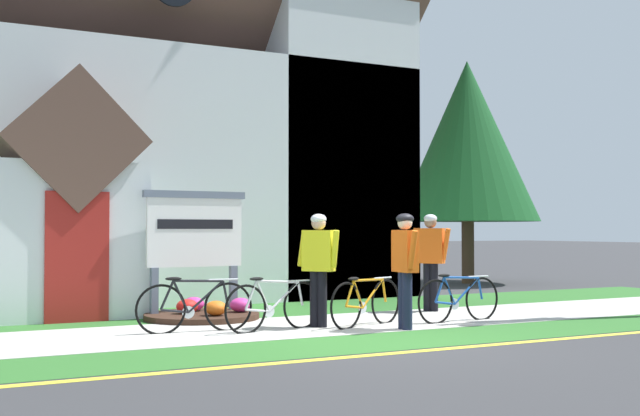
# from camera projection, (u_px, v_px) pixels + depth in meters

# --- Properties ---
(ground) EXTENTS (140.00, 140.00, 0.00)m
(ground) POSITION_uv_depth(u_px,v_px,m) (258.00, 313.00, 14.09)
(ground) COLOR #333335
(sidewalk_slab) EXTENTS (32.00, 2.52, 0.01)m
(sidewalk_slab) POSITION_uv_depth(u_px,v_px,m) (246.00, 329.00, 11.78)
(sidewalk_slab) COLOR #B7B5AD
(sidewalk_slab) RESTS_ON ground
(grass_verge) EXTENTS (32.00, 1.51, 0.01)m
(grass_verge) POSITION_uv_depth(u_px,v_px,m) (306.00, 347.00, 10.00)
(grass_verge) COLOR #2D6628
(grass_verge) RESTS_ON ground
(church_lawn) EXTENTS (24.00, 2.44, 0.01)m
(church_lawn) POSITION_uv_depth(u_px,v_px,m) (192.00, 314.00, 13.98)
(church_lawn) COLOR #2D6628
(church_lawn) RESTS_ON ground
(curb_paint_stripe) EXTENTS (28.00, 0.16, 0.01)m
(curb_paint_stripe) POSITION_uv_depth(u_px,v_px,m) (341.00, 358.00, 9.20)
(curb_paint_stripe) COLOR yellow
(curb_paint_stripe) RESTS_ON ground
(church_building) EXTENTS (11.91, 10.50, 13.23)m
(church_building) POSITION_uv_depth(u_px,v_px,m) (144.00, 91.00, 18.91)
(church_building) COLOR silver
(church_building) RESTS_ON ground
(church_sign) EXTENTS (1.81, 0.19, 2.14)m
(church_sign) POSITION_uv_depth(u_px,v_px,m) (195.00, 235.00, 13.51)
(church_sign) COLOR slate
(church_sign) RESTS_ON ground
(flower_bed) EXTENTS (1.90, 1.90, 0.34)m
(flower_bed) POSITION_uv_depth(u_px,v_px,m) (204.00, 314.00, 13.16)
(flower_bed) COLOR #382319
(flower_bed) RESTS_ON ground
(bicycle_silver) EXTENTS (1.61, 0.65, 0.79)m
(bicycle_silver) POSITION_uv_depth(u_px,v_px,m) (366.00, 302.00, 12.20)
(bicycle_silver) COLOR black
(bicycle_silver) RESTS_ON ground
(bicycle_white) EXTENTS (1.73, 0.41, 0.82)m
(bicycle_white) POSITION_uv_depth(u_px,v_px,m) (274.00, 305.00, 11.66)
(bicycle_white) COLOR black
(bicycle_white) RESTS_ON ground
(bicycle_green) EXTENTS (1.72, 0.18, 0.83)m
(bicycle_green) POSITION_uv_depth(u_px,v_px,m) (195.00, 306.00, 11.48)
(bicycle_green) COLOR black
(bicycle_green) RESTS_ON ground
(bicycle_black) EXTENTS (1.73, 0.20, 0.80)m
(bicycle_black) POSITION_uv_depth(u_px,v_px,m) (459.00, 299.00, 12.79)
(bicycle_black) COLOR black
(bicycle_black) RESTS_ON ground
(cyclist_in_red_jersey) EXTENTS (0.46, 0.70, 1.77)m
(cyclist_in_red_jersey) POSITION_uv_depth(u_px,v_px,m) (431.00, 254.00, 14.41)
(cyclist_in_red_jersey) COLOR black
(cyclist_in_red_jersey) RESTS_ON ground
(cyclist_in_blue_jersey) EXTENTS (0.45, 0.73, 1.73)m
(cyclist_in_blue_jersey) POSITION_uv_depth(u_px,v_px,m) (318.00, 260.00, 12.07)
(cyclist_in_blue_jersey) COLOR black
(cyclist_in_blue_jersey) RESTS_ON ground
(cyclist_in_yellow_jersey) EXTENTS (0.29, 0.74, 1.73)m
(cyclist_in_yellow_jersey) POSITION_uv_depth(u_px,v_px,m) (405.00, 261.00, 11.79)
(cyclist_in_yellow_jersey) COLOR #191E38
(cyclist_in_yellow_jersey) RESTS_ON ground
(roadside_conifer) EXTENTS (3.94, 3.94, 6.19)m
(roadside_conifer) POSITION_uv_depth(u_px,v_px,m) (467.00, 141.00, 22.07)
(roadside_conifer) COLOR #3D2D1E
(roadside_conifer) RESTS_ON ground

